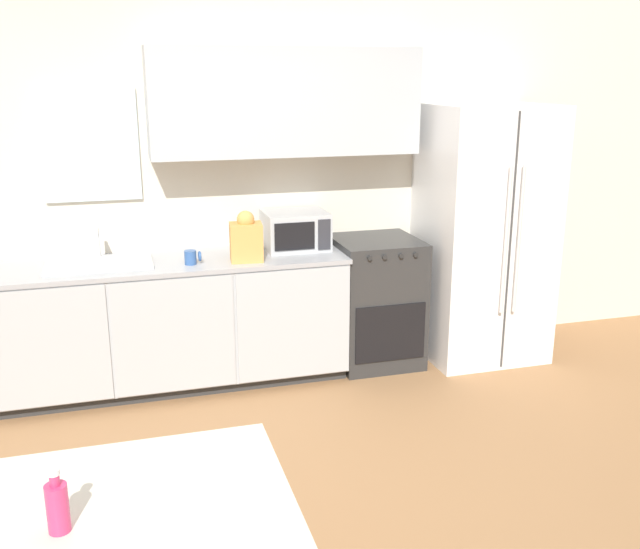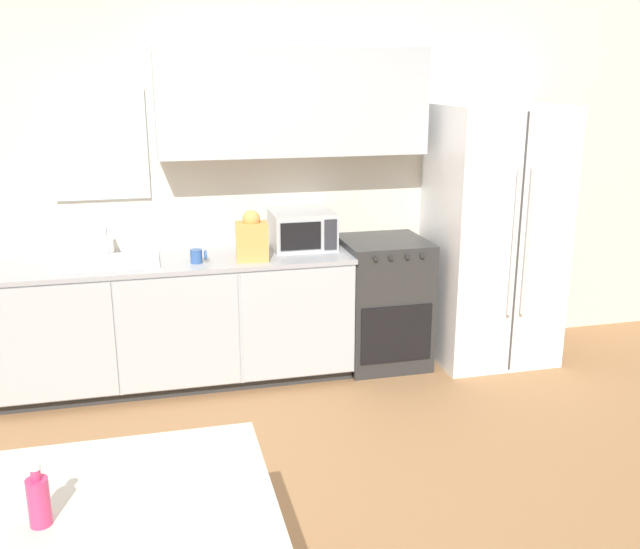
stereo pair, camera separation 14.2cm
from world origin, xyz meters
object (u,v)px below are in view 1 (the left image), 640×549
at_px(drink_bottle, 57,506).
at_px(microwave, 295,230).
at_px(oven_range, 375,301).
at_px(refrigerator, 483,234).
at_px(coffee_mug, 192,257).
at_px(dining_table, 117,543).

bearing_deg(drink_bottle, microwave, 62.44).
relative_size(oven_range, microwave, 2.13).
relative_size(refrigerator, drink_bottle, 8.95).
distance_m(refrigerator, drink_bottle, 3.85).
distance_m(oven_range, microwave, 0.81).
bearing_deg(drink_bottle, refrigerator, 42.52).
bearing_deg(coffee_mug, dining_table, -101.81).
bearing_deg(oven_range, coffee_mug, -173.67).
bearing_deg(drink_bottle, dining_table, 8.36).
height_order(coffee_mug, dining_table, coffee_mug).
xyz_separation_m(refrigerator, dining_table, (-2.68, -2.58, -0.29)).
xyz_separation_m(dining_table, drink_bottle, (-0.16, -0.02, 0.18)).
height_order(dining_table, drink_bottle, drink_bottle).
relative_size(oven_range, drink_bottle, 4.45).
distance_m(oven_range, drink_bottle, 3.37).
bearing_deg(coffee_mug, oven_range, 6.33).
bearing_deg(coffee_mug, drink_bottle, -105.15).
xyz_separation_m(refrigerator, microwave, (-1.40, 0.15, 0.08)).
distance_m(refrigerator, coffee_mug, 2.16).
xyz_separation_m(oven_range, coffee_mug, (-1.34, -0.15, 0.47)).
bearing_deg(oven_range, microwave, 171.43).
distance_m(microwave, dining_table, 3.04).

